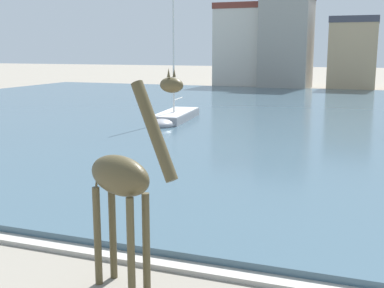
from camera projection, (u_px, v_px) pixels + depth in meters
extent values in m
cube|color=#3D5666|center=(292.00, 117.00, 37.44)|extent=(77.11, 53.79, 0.31)
cube|color=#ADA89E|center=(116.00, 256.00, 12.46)|extent=(77.11, 0.50, 0.12)
cylinder|color=#4C4228|center=(146.00, 244.00, 10.48)|extent=(0.16, 0.16, 2.24)
cylinder|color=#4C4228|center=(131.00, 250.00, 10.17)|extent=(0.16, 0.16, 2.24)
cylinder|color=#4C4228|center=(113.00, 231.00, 11.22)|extent=(0.16, 0.16, 2.24)
cylinder|color=#4C4228|center=(97.00, 236.00, 10.92)|extent=(0.16, 0.16, 2.24)
ellipsoid|color=#4C4228|center=(120.00, 175.00, 10.43)|extent=(1.85, 1.26, 0.86)
cylinder|color=#4C4228|center=(154.00, 131.00, 9.51)|extent=(1.18, 0.67, 1.91)
ellipsoid|color=#4C4228|center=(171.00, 85.00, 9.02)|extent=(0.60, 0.46, 0.29)
cone|color=#4C4228|center=(174.00, 72.00, 9.03)|extent=(0.06, 0.06, 0.16)
cone|color=#4C4228|center=(169.00, 73.00, 8.93)|extent=(0.06, 0.06, 0.16)
cylinder|color=#4C4228|center=(96.00, 185.00, 11.04)|extent=(0.24, 0.14, 0.91)
cube|color=#939399|center=(176.00, 118.00, 34.80)|extent=(2.52, 6.22, 0.82)
ellipsoid|color=#939399|center=(163.00, 124.00, 32.07)|extent=(1.92, 2.28, 0.78)
cube|color=#B1B1B5|center=(176.00, 112.00, 34.72)|extent=(2.47, 6.09, 0.06)
cylinder|color=silver|center=(173.00, 47.00, 33.45)|extent=(0.12, 0.12, 8.96)
cylinder|color=silver|center=(178.00, 99.00, 35.13)|extent=(0.30, 2.12, 0.08)
cube|color=beige|center=(245.00, 49.00, 68.62)|extent=(7.18, 7.11, 10.44)
cube|color=brown|center=(246.00, 7.00, 67.57)|extent=(7.32, 7.25, 0.80)
cube|color=gray|center=(287.00, 44.00, 65.56)|extent=(6.19, 7.60, 11.61)
cube|color=tan|center=(353.00, 57.00, 62.87)|extent=(5.77, 5.17, 8.39)
cube|color=#42424C|center=(355.00, 20.00, 62.01)|extent=(5.88, 5.27, 0.80)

